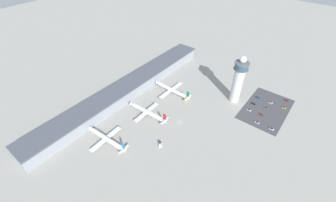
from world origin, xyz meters
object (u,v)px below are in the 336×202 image
object	(u,v)px
airplane_gate_bravo	(147,112)
car_black_suv	(284,108)
car_white_wagon	(261,115)
car_green_van	(253,103)
car_maroon_suv	(287,101)
car_yellow_taxi	(271,129)
car_red_hatchback	(258,97)
service_truck_fuel	(187,99)
car_navy_sedan	(249,110)
airplane_gate_alpha	(107,139)
airplane_gate_charlie	(172,90)
service_truck_catering	(160,144)
control_tower	(238,80)
car_grey_coupe	(266,108)
car_silver_sedan	(271,102)
car_blue_compact	(257,122)

from	to	relation	value
airplane_gate_bravo	car_black_suv	xyz separation A→B (m)	(94.19, -102.46, -3.90)
car_white_wagon	car_green_van	bearing A→B (deg)	47.37
car_maroon_suv	car_green_van	world-z (taller)	car_maroon_suv
car_yellow_taxi	car_red_hatchback	bearing A→B (deg)	35.82
car_black_suv	car_red_hatchback	bearing A→B (deg)	90.01
service_truck_fuel	car_maroon_suv	distance (m)	105.93
car_maroon_suv	car_navy_sedan	size ratio (longest dim) A/B	0.95
airplane_gate_alpha	airplane_gate_bravo	world-z (taller)	airplane_gate_bravo
airplane_gate_charlie	service_truck_catering	size ratio (longest dim) A/B	7.72
car_white_wagon	car_navy_sedan	bearing A→B (deg)	93.36
control_tower	service_truck_catering	distance (m)	101.43
airplane_gate_alpha	airplane_gate_charlie	size ratio (longest dim) A/B	0.94
airplane_gate_alpha	service_truck_catering	size ratio (longest dim) A/B	7.25
control_tower	airplane_gate_bravo	size ratio (longest dim) A/B	1.17
car_grey_coupe	car_green_van	size ratio (longest dim) A/B	0.96
service_truck_fuel	car_green_van	distance (m)	69.54
airplane_gate_bravo	service_truck_catering	world-z (taller)	airplane_gate_bravo
service_truck_catering	car_silver_sedan	size ratio (longest dim) A/B	1.44
car_black_suv	car_yellow_taxi	bearing A→B (deg)	-179.88
car_white_wagon	car_green_van	world-z (taller)	car_white_wagon
airplane_gate_bravo	car_white_wagon	size ratio (longest dim) A/B	10.61
car_white_wagon	car_yellow_taxi	bearing A→B (deg)	-132.58
airplane_gate_alpha	car_black_suv	bearing A→B (deg)	-37.29
car_navy_sedan	car_maroon_suv	bearing A→B (deg)	-33.38
car_white_wagon	car_maroon_suv	world-z (taller)	car_maroon_suv
airplane_gate_charlie	car_green_van	bearing A→B (deg)	-64.26
car_grey_coupe	car_blue_compact	world-z (taller)	car_grey_coupe
car_white_wagon	car_blue_compact	size ratio (longest dim) A/B	0.98
car_grey_coupe	car_black_suv	bearing A→B (deg)	-49.13
control_tower	car_maroon_suv	bearing A→B (deg)	-53.93
service_truck_catering	car_silver_sedan	bearing A→B (deg)	-25.91
service_truck_catering	car_black_suv	distance (m)	134.27
service_truck_fuel	car_white_wagon	xyz separation A→B (m)	(25.01, -71.87, -0.46)
car_black_suv	car_silver_sedan	bearing A→B (deg)	90.00
control_tower	car_blue_compact	bearing A→B (deg)	-119.05
airplane_gate_alpha	airplane_gate_charlie	distance (m)	90.31
control_tower	service_truck_fuel	world-z (taller)	control_tower
service_truck_catering	car_grey_coupe	distance (m)	117.16
car_red_hatchback	service_truck_catering	bearing A→B (deg)	159.88
airplane_gate_bravo	service_truck_catering	xyz separation A→B (m)	(-20.81, -33.16, -3.43)
service_truck_fuel	car_green_van	size ratio (longest dim) A/B	1.61
service_truck_fuel	car_green_van	xyz separation A→B (m)	(36.94, -58.91, -0.46)
car_yellow_taxi	car_maroon_suv	bearing A→B (deg)	1.24
control_tower	car_green_van	size ratio (longest dim) A/B	12.12
airplane_gate_bravo	car_grey_coupe	world-z (taller)	airplane_gate_bravo
car_white_wagon	car_navy_sedan	world-z (taller)	car_white_wagon
service_truck_fuel	car_green_van	world-z (taller)	service_truck_fuel
service_truck_catering	car_blue_compact	bearing A→B (deg)	-35.74
car_black_suv	car_green_van	size ratio (longest dim) A/B	1.00
car_white_wagon	car_black_suv	size ratio (longest dim) A/B	0.98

